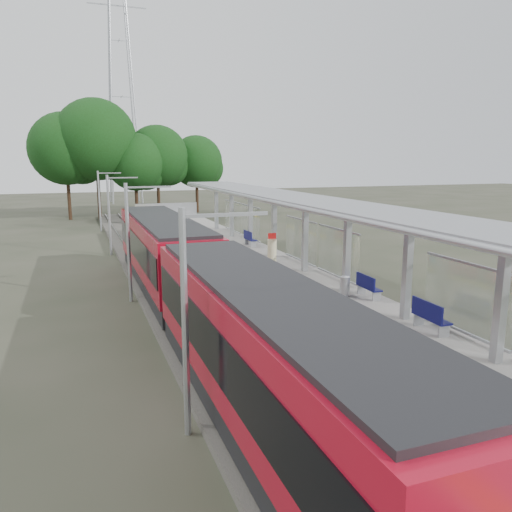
{
  "coord_description": "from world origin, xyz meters",
  "views": [
    {
      "loc": [
        -8.51,
        -3.74,
        6.44
      ],
      "look_at": [
        -1.22,
        16.17,
        2.3
      ],
      "focal_mm": 35.0,
      "sensor_mm": 36.0,
      "label": 1
    }
  ],
  "objects": [
    {
      "name": "platform",
      "position": [
        0.0,
        20.0,
        0.5
      ],
      "size": [
        6.0,
        50.0,
        1.0
      ],
      "primitive_type": "cube",
      "color": "gray",
      "rests_on": "ground"
    },
    {
      "name": "info_pillar_far",
      "position": [
        0.33,
        18.16,
        1.84
      ],
      "size": [
        0.44,
        0.44,
        1.95
      ],
      "rotation": [
        0.0,
        0.0,
        -0.14
      ],
      "color": "beige",
      "rests_on": "platform"
    },
    {
      "name": "canopy",
      "position": [
        1.61,
        16.19,
        4.2
      ],
      "size": [
        3.27,
        38.0,
        3.66
      ],
      "color": "#9EA0A5",
      "rests_on": "platform"
    },
    {
      "name": "bench_near",
      "position": [
        1.91,
        8.64,
        1.54
      ],
      "size": [
        0.49,
        1.5,
        1.02
      ],
      "rotation": [
        0.0,
        0.0,
        -0.03
      ],
      "color": "#0F0F4C",
      "rests_on": "platform"
    },
    {
      "name": "train",
      "position": [
        -4.5,
        13.36,
        2.05
      ],
      "size": [
        2.74,
        27.6,
        3.62
      ],
      "color": "black",
      "rests_on": "ground"
    },
    {
      "name": "tree_cluster",
      "position": [
        -3.45,
        53.35,
        7.32
      ],
      "size": [
        21.5,
        10.76,
        12.71
      ],
      "color": "#382316",
      "rests_on": "ground"
    },
    {
      "name": "trackbed",
      "position": [
        -4.5,
        20.0,
        0.12
      ],
      "size": [
        3.0,
        70.0,
        0.24
      ],
      "primitive_type": "cube",
      "color": "#59544C",
      "rests_on": "ground"
    },
    {
      "name": "bench_mid",
      "position": [
        2.25,
        12.76,
        1.49
      ],
      "size": [
        0.46,
        1.38,
        0.94
      ],
      "rotation": [
        0.0,
        0.0,
        -0.03
      ],
      "color": "#0F0F4C",
      "rests_on": "platform"
    },
    {
      "name": "tactile_strip",
      "position": [
        -2.55,
        20.0,
        1.01
      ],
      "size": [
        0.6,
        50.0,
        0.02
      ],
      "primitive_type": "cube",
      "color": "yellow",
      "rests_on": "platform"
    },
    {
      "name": "bench_far",
      "position": [
        1.83,
        25.74,
        1.51
      ],
      "size": [
        0.45,
        1.41,
        0.96
      ],
      "rotation": [
        0.0,
        0.0,
        0.01
      ],
      "color": "#0F0F4C",
      "rests_on": "platform"
    },
    {
      "name": "end_fence",
      "position": [
        0.0,
        44.95,
        1.6
      ],
      "size": [
        6.0,
        0.1,
        1.2
      ],
      "primitive_type": "cube",
      "color": "#9EA0A5",
      "rests_on": "platform"
    },
    {
      "name": "pylon",
      "position": [
        -1.0,
        73.0,
        19.0
      ],
      "size": [
        8.0,
        4.0,
        38.0
      ],
      "primitive_type": null,
      "color": "#9EA0A5",
      "rests_on": "ground"
    },
    {
      "name": "catenary_masts",
      "position": [
        -6.22,
        19.0,
        2.91
      ],
      "size": [
        2.08,
        48.16,
        5.4
      ],
      "color": "#9EA0A5",
      "rests_on": "ground"
    },
    {
      "name": "litter_bin",
      "position": [
        1.51,
        13.26,
        1.4
      ],
      "size": [
        0.47,
        0.47,
        0.8
      ],
      "primitive_type": "cylinder",
      "rotation": [
        0.0,
        0.0,
        -0.24
      ],
      "color": "#9EA0A5",
      "rests_on": "platform"
    }
  ]
}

